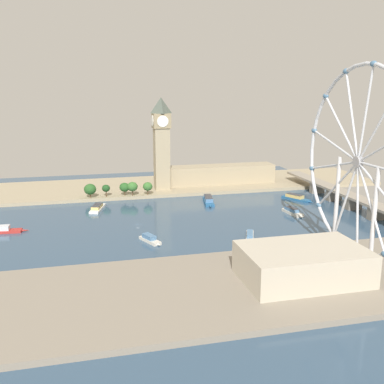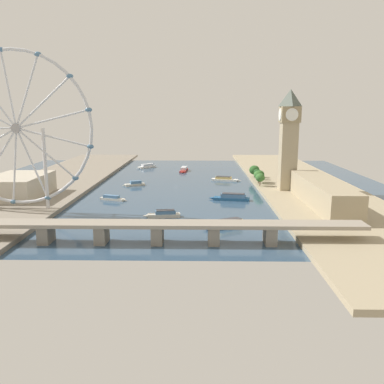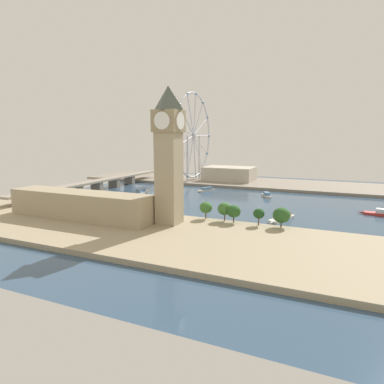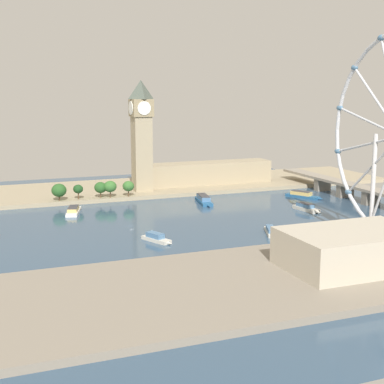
{
  "view_description": "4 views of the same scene",
  "coord_description": "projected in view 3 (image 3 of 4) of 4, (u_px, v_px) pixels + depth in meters",
  "views": [
    {
      "loc": [
        323.79,
        -38.25,
        100.69
      ],
      "look_at": [
        -19.56,
        46.12,
        17.72
      ],
      "focal_mm": 42.87,
      "sensor_mm": 36.0,
      "label": 1
    },
    {
      "loc": [
        -22.53,
        391.69,
        70.26
      ],
      "look_at": [
        -17.05,
        78.58,
        8.71
      ],
      "focal_mm": 38.14,
      "sensor_mm": 36.0,
      "label": 2
    },
    {
      "loc": [
        -289.42,
        -65.44,
        59.15
      ],
      "look_at": [
        -12.23,
        59.92,
        8.71
      ],
      "focal_mm": 31.74,
      "sensor_mm": 36.0,
      "label": 3
    },
    {
      "loc": [
        326.13,
        -87.91,
        82.1
      ],
      "look_at": [
        13.84,
        34.27,
        21.09
      ],
      "focal_mm": 52.77,
      "sensor_mm": 36.0,
      "label": 4
    }
  ],
  "objects": [
    {
      "name": "riverbank_left",
      "position": [
        209.0,
        242.0,
        187.14
      ],
      "size": [
        90.0,
        520.0,
        3.0
      ],
      "primitive_type": "cube",
      "color": "tan",
      "rests_on": "ground_plane"
    },
    {
      "name": "ground_plane",
      "position": [
        260.0,
        204.0,
        296.43
      ],
      "size": [
        412.62,
        412.62,
        0.0
      ],
      "primitive_type": "plane",
      "color": "#334C66"
    },
    {
      "name": "riverside_hall",
      "position": [
        229.0,
        174.0,
        434.28
      ],
      "size": [
        40.61,
        62.49,
        16.95
      ],
      "primitive_type": "cube",
      "color": "#BCB29E",
      "rests_on": "riverbank_right"
    },
    {
      "name": "tour_boat_2",
      "position": [
        141.0,
        192.0,
        347.65
      ],
      "size": [
        26.16,
        9.21,
        5.04
      ],
      "rotation": [
        0.0,
        0.0,
        0.13
      ],
      "color": "beige",
      "rests_on": "ground_plane"
    },
    {
      "name": "parliament_block",
      "position": [
        81.0,
        205.0,
        233.57
      ],
      "size": [
        22.0,
        109.27,
        18.32
      ],
      "primitive_type": "cube",
      "color": "tan",
      "rests_on": "riverbank_left"
    },
    {
      "name": "river_bridge",
      "position": [
        97.0,
        183.0,
        367.82
      ],
      "size": [
        224.62,
        13.97,
        11.65
      ],
      "color": "gray",
      "rests_on": "ground_plane"
    },
    {
      "name": "tour_boat_1",
      "position": [
        282.0,
        217.0,
        240.98
      ],
      "size": [
        31.91,
        14.92,
        4.69
      ],
      "rotation": [
        0.0,
        0.0,
        2.85
      ],
      "color": "white",
      "rests_on": "ground_plane"
    },
    {
      "name": "tour_boat_7",
      "position": [
        164.0,
        205.0,
        279.63
      ],
      "size": [
        34.18,
        12.47,
        5.77
      ],
      "rotation": [
        0.0,
        0.0,
        6.11
      ],
      "color": "#235684",
      "rests_on": "ground_plane"
    },
    {
      "name": "ferris_wheel",
      "position": [
        194.0,
        136.0,
        424.74
      ],
      "size": [
        108.0,
        3.2,
        109.76
      ],
      "color": "silver",
      "rests_on": "riverbank_right"
    },
    {
      "name": "tour_boat_4",
      "position": [
        95.0,
        197.0,
        319.47
      ],
      "size": [
        29.64,
        19.05,
        5.09
      ],
      "rotation": [
        0.0,
        0.0,
        0.5
      ],
      "color": "#235684",
      "rests_on": "ground_plane"
    },
    {
      "name": "riverbank_right",
      "position": [
        284.0,
        185.0,
        405.23
      ],
      "size": [
        90.0,
        520.0,
        3.0
      ],
      "primitive_type": "cube",
      "color": "gray",
      "rests_on": "ground_plane"
    },
    {
      "name": "tour_boat_0",
      "position": [
        266.0,
        195.0,
        333.31
      ],
      "size": [
        21.89,
        12.82,
        4.71
      ],
      "rotation": [
        0.0,
        0.0,
        0.42
      ],
      "color": "beige",
      "rests_on": "ground_plane"
    },
    {
      "name": "tree_row_embankment",
      "position": [
        244.0,
        211.0,
        219.43
      ],
      "size": [
        11.45,
        60.67,
        12.54
      ],
      "color": "#513823",
      "rests_on": "riverbank_left"
    },
    {
      "name": "clock_tower",
      "position": [
        169.0,
        154.0,
        213.51
      ],
      "size": [
        17.15,
        17.15,
        86.46
      ],
      "color": "tan",
      "rests_on": "riverbank_left"
    },
    {
      "name": "tour_boat_3",
      "position": [
        206.0,
        190.0,
        367.32
      ],
      "size": [
        24.32,
        12.33,
        4.1
      ],
      "rotation": [
        0.0,
        0.0,
        2.77
      ],
      "color": "beige",
      "rests_on": "ground_plane"
    }
  ]
}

